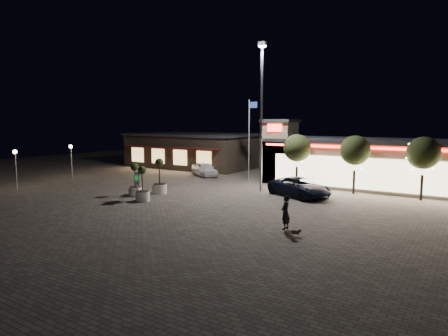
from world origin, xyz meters
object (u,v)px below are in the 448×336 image
Objects in this scene: white_sedan at (205,169)px; pedestrian at (286,212)px; planter_left at (135,186)px; valet_sign at (137,180)px; planter_mid at (142,190)px; pickup_truck at (299,187)px.

pedestrian is at bearing -99.77° from white_sedan.
valet_sign is (1.46, -1.20, 0.71)m from planter_left.
planter_left is at bearing 148.77° from planter_mid.
pedestrian is at bearing -137.55° from pickup_truck.
valet_sign is (-12.66, 1.31, 0.57)m from pedestrian.
pickup_truck is 2.87× the size of pedestrian.
valet_sign is (3.60, -13.59, 0.77)m from white_sedan.
planter_left is 1.21× the size of valet_sign.
valet_sign is at bearing 179.01° from planter_mid.
valet_sign is at bearing 154.09° from pickup_truck.
planter_left is (2.14, -12.39, 0.06)m from white_sedan.
planter_mid is 0.89m from valet_sign.
planter_mid is at bearing -94.75° from pedestrian.
pickup_truck is 2.51× the size of valet_sign.
pickup_truck is 13.01m from planter_left.
white_sedan is 1.67× the size of planter_mid.
valet_sign reaches higher than white_sedan.
planter_left is at bearing 140.46° from valet_sign.
pickup_truck is 12.11m from planter_mid.
pickup_truck reaches higher than white_sedan.
pickup_truck is 2.07× the size of planter_mid.
pedestrian is (16.26, -14.90, 0.20)m from white_sedan.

